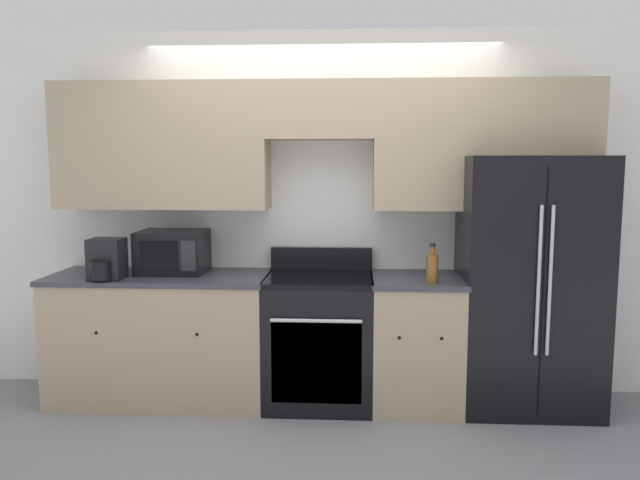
{
  "coord_description": "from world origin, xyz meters",
  "views": [
    {
      "loc": [
        0.25,
        -3.88,
        1.67
      ],
      "look_at": [
        -0.0,
        0.31,
        1.15
      ],
      "focal_mm": 35.0,
      "sensor_mm": 36.0,
      "label": 1
    }
  ],
  "objects": [
    {
      "name": "ground_plane",
      "position": [
        0.0,
        0.0,
        0.0
      ],
      "size": [
        12.0,
        12.0,
        0.0
      ],
      "primitive_type": "plane",
      "color": "gray"
    },
    {
      "name": "wall_back",
      "position": [
        0.0,
        0.58,
        1.52
      ],
      "size": [
        8.0,
        0.39,
        2.6
      ],
      "color": "white",
      "rests_on": "ground_plane"
    },
    {
      "name": "lower_cabinets_left",
      "position": [
        -1.12,
        0.31,
        0.45
      ],
      "size": [
        1.51,
        0.64,
        0.9
      ],
      "color": "tan",
      "rests_on": "ground_plane"
    },
    {
      "name": "lower_cabinets_right",
      "position": [
        0.66,
        0.31,
        0.45
      ],
      "size": [
        0.62,
        0.64,
        0.9
      ],
      "color": "tan",
      "rests_on": "ground_plane"
    },
    {
      "name": "oven_range",
      "position": [
        -0.01,
        0.31,
        0.45
      ],
      "size": [
        0.73,
        0.65,
        1.06
      ],
      "color": "black",
      "rests_on": "ground_plane"
    },
    {
      "name": "refrigerator",
      "position": [
        1.41,
        0.38,
        0.86
      ],
      "size": [
        0.91,
        0.8,
        1.71
      ],
      "color": "black",
      "rests_on": "ground_plane"
    },
    {
      "name": "microwave",
      "position": [
        -1.04,
        0.39,
        1.05
      ],
      "size": [
        0.46,
        0.38,
        0.3
      ],
      "color": "black",
      "rests_on": "lower_cabinets_left"
    },
    {
      "name": "bottle",
      "position": [
        0.74,
        0.12,
        1.0
      ],
      "size": [
        0.08,
        0.08,
        0.26
      ],
      "color": "brown",
      "rests_on": "lower_cabinets_right"
    },
    {
      "name": "electric_kettle",
      "position": [
        -1.41,
        0.11,
        1.02
      ],
      "size": [
        0.22,
        0.27,
        0.27
      ],
      "color": "black",
      "rests_on": "lower_cabinets_left"
    }
  ]
}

